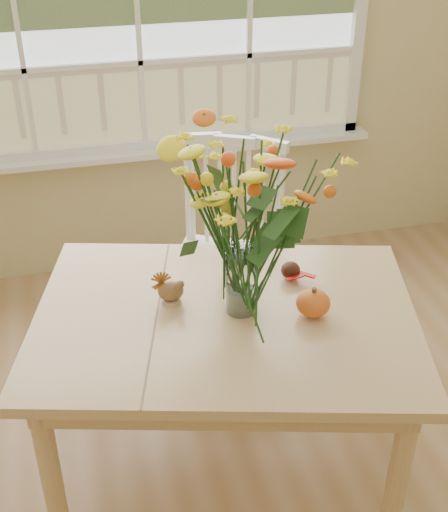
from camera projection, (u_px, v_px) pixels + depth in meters
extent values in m
cube|color=#D0BF85|center=(137.00, 18.00, 3.25)|extent=(4.00, 0.02, 2.70)
cube|color=white|center=(147.00, 153.00, 3.54)|extent=(2.42, 0.12, 0.03)
cube|color=tan|center=(225.00, 319.00, 2.34)|extent=(1.50, 1.23, 0.04)
cube|color=tan|center=(225.00, 335.00, 2.38)|extent=(1.35, 1.09, 0.10)
cylinder|color=tan|center=(51.00, 473.00, 2.21)|extent=(0.07, 0.07, 0.66)
cylinder|color=tan|center=(92.00, 330.00, 2.85)|extent=(0.07, 0.07, 0.66)
cylinder|color=tan|center=(398.00, 477.00, 2.20)|extent=(0.07, 0.07, 0.66)
cylinder|color=tan|center=(362.00, 333.00, 2.84)|extent=(0.07, 0.07, 0.66)
cube|color=white|center=(226.00, 268.00, 3.00)|extent=(0.60, 0.60, 0.05)
cube|color=white|center=(234.00, 197.00, 3.02)|extent=(0.43, 0.24, 0.52)
cylinder|color=white|center=(179.00, 330.00, 3.02)|extent=(0.04, 0.04, 0.45)
cylinder|color=white|center=(197.00, 288.00, 3.30)|extent=(0.04, 0.04, 0.45)
cylinder|color=white|center=(258.00, 340.00, 2.96)|extent=(0.04, 0.04, 0.45)
cylinder|color=white|center=(269.00, 297.00, 3.24)|extent=(0.04, 0.04, 0.45)
cylinder|color=white|center=(241.00, 280.00, 2.29)|extent=(0.11, 0.11, 0.25)
ellipsoid|color=#D34F18|center=(313.00, 304.00, 2.30)|extent=(0.12, 0.12, 0.09)
cylinder|color=#CCB78C|center=(171.00, 300.00, 2.39)|extent=(0.07, 0.07, 0.01)
ellipsoid|color=brown|center=(171.00, 291.00, 2.37)|extent=(0.09, 0.07, 0.07)
ellipsoid|color=#38160F|center=(291.00, 271.00, 2.51)|extent=(0.07, 0.07, 0.06)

